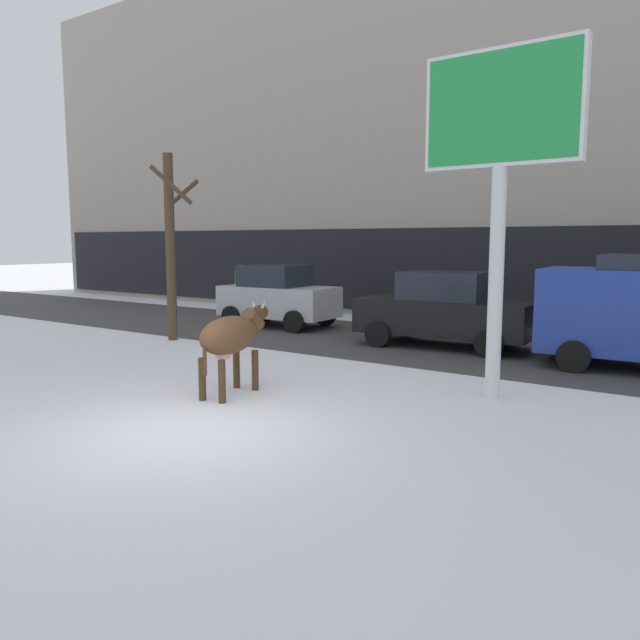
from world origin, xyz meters
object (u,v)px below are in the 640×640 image
cow_brown (231,336)px  billboard (501,130)px  pedestrian_near_billboard (241,288)px  bare_tree_left_lot (171,243)px  car_black_sedan (445,310)px  car_silver_hatchback (278,296)px

cow_brown → billboard: size_ratio=0.35×
cow_brown → pedestrian_near_billboard: 12.37m
billboard → bare_tree_left_lot: billboard is taller
bare_tree_left_lot → car_black_sedan: bearing=26.1°
bare_tree_left_lot → car_silver_hatchback: bearing=80.2°
car_silver_hatchback → pedestrian_near_billboard: size_ratio=2.08×
cow_brown → car_black_sedan: (1.00, 6.50, -0.09)m
car_black_sedan → bare_tree_left_lot: 7.17m
car_silver_hatchback → pedestrian_near_billboard: bearing=147.6°
cow_brown → car_black_sedan: 6.57m
billboard → bare_tree_left_lot: size_ratio=1.16×
cow_brown → car_silver_hatchback: (-4.64, 7.01, -0.07)m
pedestrian_near_billboard → bare_tree_left_lot: (2.93, -5.84, 1.66)m
bare_tree_left_lot → pedestrian_near_billboard: bearing=116.6°
pedestrian_near_billboard → bare_tree_left_lot: 6.75m
cow_brown → bare_tree_left_lot: bearing=147.0°
billboard → pedestrian_near_billboard: billboard is taller
cow_brown → bare_tree_left_lot: size_ratio=0.40×
cow_brown → car_silver_hatchback: 8.41m
car_silver_hatchback → bare_tree_left_lot: (-0.62, -3.59, 1.61)m
pedestrian_near_billboard → car_black_sedan: bearing=-16.8°
pedestrian_near_billboard → billboard: bearing=-30.5°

